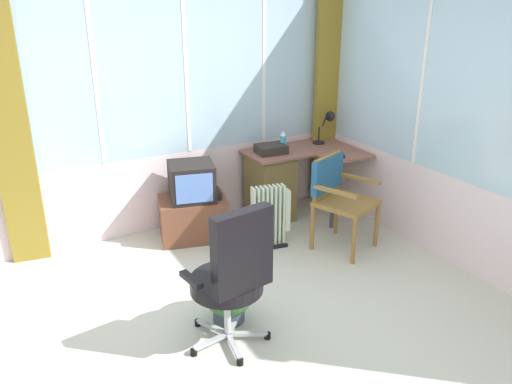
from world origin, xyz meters
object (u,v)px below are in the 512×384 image
Objects in this scene: office_chair at (233,272)px; desk at (274,183)px; desk_lamp at (328,123)px; wooden_armchair at (336,189)px; paper_tray at (271,149)px; space_heater at (271,216)px; tv_remote at (342,155)px; potted_plant at (228,292)px; spray_bottle at (283,141)px; tv_on_stand at (193,205)px.

desk is at bearing 52.47° from office_chair.
desk_lamp is 0.42× the size of wooden_armchair.
space_heater is (-0.34, -0.59, -0.46)m from paper_tray.
space_heater is (-0.92, -0.16, -0.42)m from tv_remote.
potted_plant is (-1.22, -1.48, -0.53)m from paper_tray.
desk_lamp is 0.81× the size of potted_plant.
desk is 2.22m from office_chair.
space_heater is at bearing -123.30° from desk.
spray_bottle is 0.17m from paper_tray.
office_chair reaches higher than potted_plant.
wooden_armchair reaches higher than tv_remote.
tv_on_stand is (0.39, 1.70, -0.24)m from office_chair.
paper_tray is 1.99m from potted_plant.
spray_bottle reaches higher than wooden_armchair.
space_heater is (-0.50, -0.62, -0.52)m from spray_bottle.
spray_bottle is 2.33m from office_chair.
desk_lamp is at bearing 0.63° from paper_tray.
office_chair is (-1.47, -1.79, -0.24)m from spray_bottle.
space_heater is (0.58, -0.52, -0.03)m from tv_on_stand.
tv_remote is 1.03m from space_heater.
office_chair reaches higher than paper_tray.
desk is 0.89m from desk_lamp.
desk is 0.38m from paper_tray.
paper_tray is 0.90m from wooden_armchair.
spray_bottle is at bearing 8.48° from paper_tray.
wooden_armchair is (0.17, -0.84, 0.18)m from desk.
desk is at bearing 3.21° from tv_on_stand.
spray_bottle is 0.91m from wooden_armchair.
office_chair reaches higher than desk.
desk_lamp is 0.57m from spray_bottle.
paper_tray is (-0.58, 0.43, 0.03)m from tv_remote.
office_chair is (-2.03, -1.78, -0.38)m from desk_lamp.
wooden_armchair is (0.21, -0.85, -0.20)m from paper_tray.
desk_lamp is at bearing 1.79° from desk.
tv_remote is at bearing -47.09° from spray_bottle.
desk_lamp is 0.59× the size of space_heater.
potted_plant is at bearing -156.23° from wooden_armchair.
space_heater is (-1.06, -0.60, -0.65)m from desk_lamp.
spray_bottle is (0.12, 0.04, 0.44)m from desk.
tv_remote is 0.69× the size of spray_bottle.
desk_lamp is 0.74m from paper_tray.
desk reaches higher than potted_plant.
desk_lamp reaches higher than tv_remote.
spray_bottle reaches higher than paper_tray.
tv_remote is at bearing 30.17° from potted_plant.
desk_lamp is at bearing 29.51° from space_heater.
paper_tray is at bearing 4.18° from tv_on_stand.
space_heater is 1.25m from potted_plant.
tv_remote is 0.33× the size of potted_plant.
tv_remote is 0.63m from spray_bottle.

